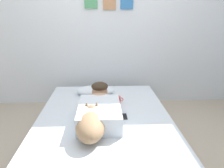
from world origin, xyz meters
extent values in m
plane|color=tan|center=(0.00, 0.00, 0.00)|extent=(12.26, 12.26, 0.00)
cube|color=silver|center=(0.00, 1.35, 1.25)|extent=(4.13, 0.10, 2.50)
cube|color=#4C9966|center=(-0.26, 1.29, 1.56)|extent=(0.19, 0.02, 0.19)
cube|color=tan|center=(0.01, 1.29, 1.54)|extent=(0.19, 0.02, 0.19)
cube|color=#3372B2|center=(0.26, 1.29, 1.55)|extent=(0.19, 0.02, 0.19)
cube|color=gray|center=(-0.10, 0.08, 0.09)|extent=(1.46, 2.07, 0.17)
cube|color=silver|center=(-0.10, 0.08, 0.25)|extent=(1.42, 2.01, 0.16)
ellipsoid|color=silver|center=(-0.20, 0.73, 0.39)|extent=(0.52, 0.32, 0.11)
cube|color=silver|center=(-0.15, -0.10, 0.43)|extent=(0.42, 0.64, 0.18)
ellipsoid|color=tan|center=(-0.15, 0.24, 0.45)|extent=(0.32, 0.20, 0.16)
sphere|color=tan|center=(-0.15, 0.40, 0.49)|extent=(0.19, 0.19, 0.19)
ellipsoid|color=#332619|center=(-0.15, 0.40, 0.56)|extent=(0.20, 0.20, 0.10)
cylinder|color=tan|center=(-0.25, 0.38, 0.42)|extent=(0.23, 0.07, 0.14)
cylinder|color=tan|center=(-0.05, 0.38, 0.42)|extent=(0.23, 0.07, 0.14)
ellipsoid|color=#9E7A56|center=(-0.22, -0.38, 0.44)|extent=(0.26, 0.48, 0.20)
sphere|color=#9E7A56|center=(-0.22, -0.12, 0.46)|extent=(0.15, 0.15, 0.15)
cone|color=#7E6145|center=(-0.27, -0.10, 0.53)|extent=(0.05, 0.05, 0.05)
cone|color=#7E6145|center=(-0.17, -0.10, 0.53)|extent=(0.05, 0.05, 0.05)
cylinder|color=#D84C47|center=(0.07, 0.43, 0.37)|extent=(0.09, 0.09, 0.07)
torus|color=#D84C47|center=(0.12, 0.43, 0.37)|extent=(0.05, 0.01, 0.05)
cube|color=black|center=(0.11, 0.01, 0.34)|extent=(0.07, 0.14, 0.01)
camera|label=1|loc=(-0.11, -2.16, 1.38)|focal=35.87mm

